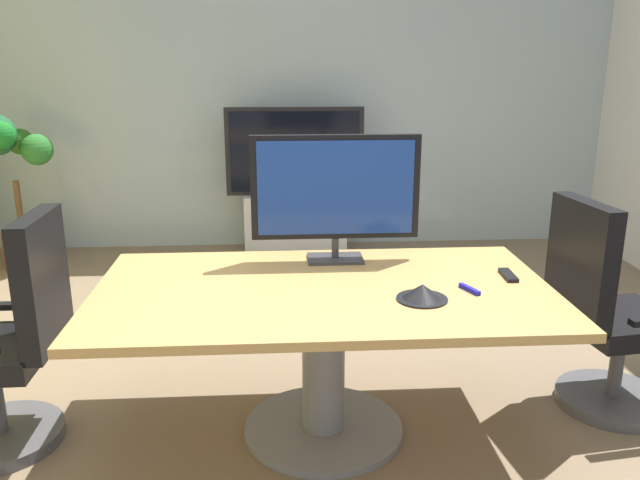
% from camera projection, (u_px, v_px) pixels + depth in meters
% --- Properties ---
extents(ground_plane, '(7.22, 7.22, 0.00)m').
position_uv_depth(ground_plane, '(318.00, 414.00, 3.27)').
color(ground_plane, '#7A664C').
extents(wall_back_glass_partition, '(5.79, 0.10, 2.84)m').
position_uv_depth(wall_back_glass_partition, '(296.00, 92.00, 5.85)').
color(wall_back_glass_partition, '#9EB2B7').
rests_on(wall_back_glass_partition, ground).
extents(conference_table, '(2.06, 1.15, 0.74)m').
position_uv_depth(conference_table, '(324.00, 324.00, 2.97)').
color(conference_table, '#B2894C').
rests_on(conference_table, ground).
extents(office_chair_left, '(0.60, 0.57, 1.09)m').
position_uv_depth(office_chair_left, '(11.00, 353.00, 2.91)').
color(office_chair_left, '#4C4C51').
rests_on(office_chair_left, ground).
extents(office_chair_right, '(0.62, 0.60, 1.09)m').
position_uv_depth(office_chair_right, '(605.00, 324.00, 3.21)').
color(office_chair_right, '#4C4C51').
rests_on(office_chair_right, ground).
extents(tv_monitor, '(0.84, 0.18, 0.64)m').
position_uv_depth(tv_monitor, '(335.00, 191.00, 3.21)').
color(tv_monitor, '#333338').
rests_on(tv_monitor, conference_table).
extents(wall_display_unit, '(1.20, 0.36, 1.31)m').
position_uv_depth(wall_display_unit, '(295.00, 206.00, 5.78)').
color(wall_display_unit, '#B7BABC').
rests_on(wall_display_unit, ground).
extents(potted_plant, '(0.60, 0.47, 1.28)m').
position_uv_depth(potted_plant, '(14.00, 176.00, 5.31)').
color(potted_plant, brown).
rests_on(potted_plant, ground).
extents(conference_phone, '(0.22, 0.22, 0.07)m').
position_uv_depth(conference_phone, '(422.00, 293.00, 2.76)').
color(conference_phone, black).
rests_on(conference_phone, conference_table).
extents(remote_control, '(0.06, 0.17, 0.02)m').
position_uv_depth(remote_control, '(508.00, 275.00, 3.05)').
color(remote_control, black).
rests_on(remote_control, conference_table).
extents(whiteboard_marker, '(0.07, 0.13, 0.02)m').
position_uv_depth(whiteboard_marker, '(470.00, 289.00, 2.87)').
color(whiteboard_marker, '#1919A5').
rests_on(whiteboard_marker, conference_table).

